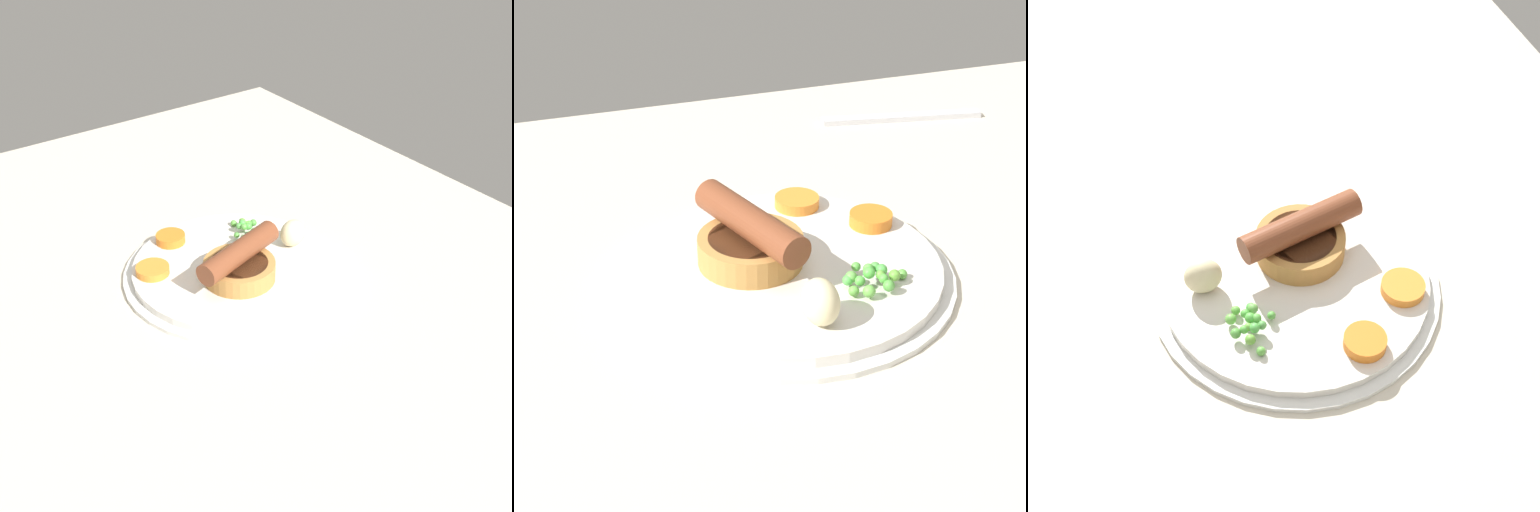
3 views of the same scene
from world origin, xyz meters
TOP-DOWN VIEW (x-y plane):
  - dining_table at (0.00, 0.00)cm, footprint 110.00×80.00cm
  - dinner_plate at (5.53, 0.08)cm, footprint 26.21×26.21cm
  - sausage_pudding at (2.92, 1.16)cm, footprint 8.22×11.91cm
  - pea_pile at (10.23, -5.32)cm, footprint 5.29×4.26cm
  - potato_chunk_0 at (4.93, -8.17)cm, footprint 2.77×3.50cm
  - carrot_slice_0 at (14.29, 3.56)cm, footprint 5.09×5.09cm
  - carrot_slice_3 at (9.61, 8.67)cm, footprint 5.34×5.34cm

SIDE VIEW (x-z plane):
  - dining_table at x=0.00cm, z-range 0.00..3.00cm
  - dinner_plate at x=5.53cm, z-range 2.87..4.27cm
  - carrot_slice_3 at x=9.61cm, z-range 4.40..5.33cm
  - carrot_slice_0 at x=14.29cm, z-range 4.40..5.48cm
  - pea_pile at x=10.23cm, z-range 4.45..6.15cm
  - potato_chunk_0 at x=4.93cm, z-range 4.40..7.83cm
  - sausage_pudding at x=2.92cm, z-range 3.94..8.76cm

